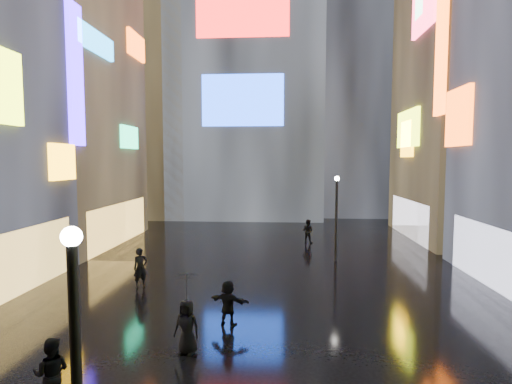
{
  "coord_description": "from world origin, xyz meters",
  "views": [
    {
      "loc": [
        0.98,
        -2.36,
        6.14
      ],
      "look_at": [
        0.0,
        12.0,
        5.0
      ],
      "focal_mm": 28.0,
      "sensor_mm": 36.0,
      "label": 1
    }
  ],
  "objects": [
    {
      "name": "pedestrian_4",
      "position": [
        -2.05,
        9.76,
        0.86
      ],
      "size": [
        0.94,
        0.72,
        1.73
      ],
      "primitive_type": "imported",
      "rotation": [
        0.0,
        0.0,
        -0.22
      ],
      "color": "black",
      "rests_on": "ground"
    },
    {
      "name": "pedestrian_6",
      "position": [
        -5.88,
        16.13,
        0.96
      ],
      "size": [
        0.83,
        0.8,
        1.92
      ],
      "primitive_type": "imported",
      "rotation": [
        0.0,
        0.0,
        0.69
      ],
      "color": "black",
      "rests_on": "ground"
    },
    {
      "name": "ground",
      "position": [
        0.0,
        20.0,
        0.0
      ],
      "size": [
        140.0,
        140.0,
        0.0
      ],
      "primitive_type": "plane",
      "color": "black",
      "rests_on": "ground"
    },
    {
      "name": "lamp_far",
      "position": [
        4.22,
        21.9,
        2.94
      ],
      "size": [
        0.3,
        0.3,
        5.2
      ],
      "color": "black",
      "rests_on": "ground"
    },
    {
      "name": "pedestrian_1",
      "position": [
        -4.7,
        6.72,
        0.9
      ],
      "size": [
        1.0,
        0.86,
        1.8
      ],
      "primitive_type": "imported",
      "rotation": [
        0.0,
        0.0,
        3.37
      ],
      "color": "black",
      "rests_on": "ground"
    },
    {
      "name": "building_right_far",
      "position": [
        15.98,
        30.0,
        13.98
      ],
      "size": [
        10.28,
        12.0,
        28.0
      ],
      "color": "black",
      "rests_on": "ground"
    },
    {
      "name": "tower_flank_left",
      "position": [
        -14.0,
        42.0,
        13.0
      ],
      "size": [
        10.0,
        10.0,
        26.0
      ],
      "primitive_type": "cube",
      "color": "black",
      "rests_on": "ground"
    },
    {
      "name": "umbrella_2",
      "position": [
        -2.05,
        9.76,
        2.18
      ],
      "size": [
        1.19,
        1.2,
        0.9
      ],
      "primitive_type": "imported",
      "rotation": [
        0.0,
        0.0,
        3.37
      ],
      "color": "black",
      "rests_on": "pedestrian_4"
    },
    {
      "name": "tower_main",
      "position": [
        -3.0,
        43.97,
        21.01
      ],
      "size": [
        16.0,
        14.2,
        42.0
      ],
      "color": "black",
      "rests_on": "ground"
    },
    {
      "name": "pedestrian_5",
      "position": [
        -1.04,
        12.02,
        0.84
      ],
      "size": [
        1.64,
        0.95,
        1.69
      ],
      "primitive_type": "imported",
      "rotation": [
        0.0,
        0.0,
        2.83
      ],
      "color": "black",
      "rests_on": "ground"
    },
    {
      "name": "tower_flank_right",
      "position": [
        9.0,
        46.0,
        17.0
      ],
      "size": [
        12.0,
        12.0,
        34.0
      ],
      "primitive_type": "cube",
      "color": "black",
      "rests_on": "ground"
    },
    {
      "name": "lamp_near",
      "position": [
        -2.05,
        3.1,
        2.94
      ],
      "size": [
        0.3,
        0.3,
        5.2
      ],
      "color": "black",
      "rests_on": "ground"
    },
    {
      "name": "pedestrian_7",
      "position": [
        2.84,
        27.29,
        0.87
      ],
      "size": [
        1.06,
        0.97,
        1.75
      ],
      "primitive_type": "imported",
      "rotation": [
        0.0,
        0.0,
        2.67
      ],
      "color": "black",
      "rests_on": "ground"
    },
    {
      "name": "building_left_far",
      "position": [
        -15.98,
        26.0,
        10.98
      ],
      "size": [
        10.28,
        12.0,
        22.0
      ],
      "color": "black",
      "rests_on": "ground"
    }
  ]
}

